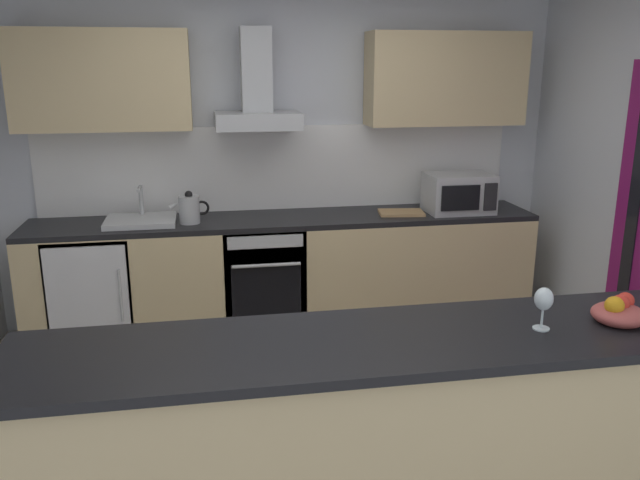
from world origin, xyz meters
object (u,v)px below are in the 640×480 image
Objects in this scene: microwave at (459,193)px; kettle at (190,209)px; wine_glass at (544,301)px; fruit_bowl at (619,312)px; oven at (263,275)px; refrigerator at (95,289)px; range_hood at (257,97)px; sink at (141,220)px; chopping_board at (401,213)px.

microwave is 1.73× the size of kettle.
kettle is 2.83m from wine_glass.
oven is at bearing 117.23° from fruit_bowl.
kettle is at bearing -2.48° from refrigerator.
range_hood is at bearing 90.00° from oven.
sink reaches higher than kettle.
sink is at bearing -172.28° from range_hood.
range_hood is at bearing 109.42° from wine_glass.
range_hood reaches higher than wine_glass.
range_hood is 2.84m from wine_glass.
sink is 3.06m from wine_glass.
refrigerator is 2.85m from microwave.
range_hood reaches higher than fruit_bowl.
sink is 1.23m from range_hood.
microwave is 2.45m from fruit_bowl.
wine_glass is at bearing -69.64° from oven.
oven is 1.65m from microwave.
sink is at bearing 130.91° from fruit_bowl.
oven is at bearing 3.68° from kettle.
fruit_bowl is (1.79, -2.42, 0.02)m from kettle.
fruit_bowl is 0.65× the size of chopping_board.
fruit_bowl reaches higher than refrigerator.
chopping_board is at bearing -1.26° from oven.
sink is (-2.42, 0.04, -0.12)m from microwave.
microwave is at bearing -0.52° from refrigerator.
sink is 1.96m from chopping_board.
kettle is 1.31× the size of fruit_bowl.
wine_glass is at bearing -48.84° from refrigerator.
microwave is at bearing 0.16° from kettle.
microwave is 1.47× the size of chopping_board.
chopping_board is at bearing 86.12° from wine_glass.
wine_glass reaches higher than oven.
oven is 2.35× the size of chopping_board.
kettle reaches higher than refrigerator.
oven is 2.71m from wine_glass.
oven is at bearing 178.96° from microwave.
fruit_bowl is (-0.28, -2.43, -0.02)m from microwave.
kettle is 1.62× the size of wine_glass.
refrigerator is 2.94× the size of kettle.
refrigerator is at bearing -173.90° from range_hood.
fruit_bowl is (2.14, -2.47, 0.10)m from sink.
refrigerator is 1.85m from range_hood.
fruit_bowl is 2.44m from chopping_board.
sink reaches higher than wine_glass.
kettle is at bearing -179.84° from microwave.
oven is 2.77× the size of kettle.
refrigerator is 0.62m from sink.
wine_glass reaches higher than fruit_bowl.
oven is 1.60× the size of microwave.
kettle is at bearing 126.41° from fruit_bowl.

